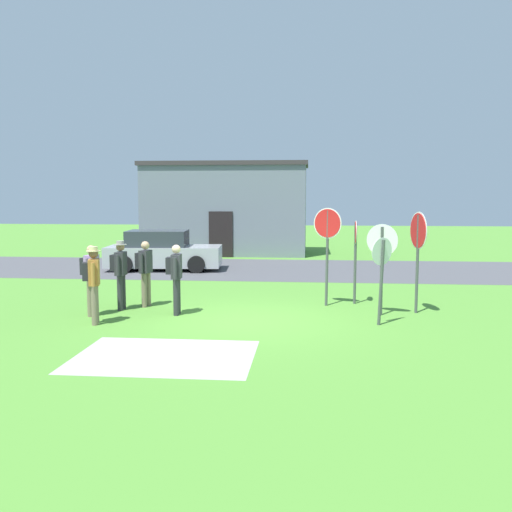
# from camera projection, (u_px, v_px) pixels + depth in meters

# --- Properties ---
(ground_plane) EXTENTS (80.00, 80.00, 0.00)m
(ground_plane) POSITION_uv_depth(u_px,v_px,m) (241.00, 321.00, 12.96)
(ground_plane) COLOR #518E33
(street_asphalt) EXTENTS (60.00, 6.40, 0.01)m
(street_asphalt) POSITION_uv_depth(u_px,v_px,m) (269.00, 269.00, 21.94)
(street_asphalt) COLOR #4C4C51
(street_asphalt) RESTS_ON ground
(concrete_path) EXTENTS (3.20, 2.40, 0.01)m
(concrete_path) POSITION_uv_depth(u_px,v_px,m) (165.00, 356.00, 10.14)
(concrete_path) COLOR #ADAAA3
(concrete_path) RESTS_ON ground
(building_background) EXTENTS (7.90, 3.74, 4.40)m
(building_background) POSITION_uv_depth(u_px,v_px,m) (226.00, 208.00, 27.60)
(building_background) COLOR slate
(building_background) RESTS_ON ground
(parked_car_on_street) EXTENTS (4.43, 2.27, 1.51)m
(parked_car_on_street) POSITION_uv_depth(u_px,v_px,m) (163.00, 252.00, 21.67)
(parked_car_on_street) COLOR #A5A8AD
(parked_car_on_street) RESTS_ON ground
(stop_sign_tallest) EXTENTS (0.71, 0.39, 2.54)m
(stop_sign_tallest) POSITION_uv_depth(u_px,v_px,m) (327.00, 239.00, 14.59)
(stop_sign_tallest) COLOR #474C4C
(stop_sign_tallest) RESTS_ON ground
(stop_sign_low_front) EXTENTS (0.07, 0.62, 2.20)m
(stop_sign_low_front) POSITION_uv_depth(u_px,v_px,m) (355.00, 249.00, 14.86)
(stop_sign_low_front) COLOR #474C4C
(stop_sign_low_front) RESTS_ON ground
(stop_sign_rear_left) EXTENTS (0.70, 0.35, 2.19)m
(stop_sign_rear_left) POSITION_uv_depth(u_px,v_px,m) (382.00, 253.00, 13.42)
(stop_sign_rear_left) COLOR #474C4C
(stop_sign_rear_left) RESTS_ON ground
(stop_sign_center_cluster) EXTENTS (0.50, 0.42, 1.95)m
(stop_sign_center_cluster) POSITION_uv_depth(u_px,v_px,m) (381.00, 267.00, 12.41)
(stop_sign_center_cluster) COLOR #474C4C
(stop_sign_center_cluster) RESTS_ON ground
(stop_sign_nearest) EXTENTS (0.24, 0.88, 2.47)m
(stop_sign_nearest) POSITION_uv_depth(u_px,v_px,m) (418.00, 243.00, 13.67)
(stop_sign_nearest) COLOR #474C4C
(stop_sign_nearest) RESTS_ON ground
(person_in_dark_shirt) EXTENTS (0.40, 0.56, 1.69)m
(person_in_dark_shirt) POSITION_uv_depth(u_px,v_px,m) (145.00, 269.00, 14.56)
(person_in_dark_shirt) COLOR #7A6B56
(person_in_dark_shirt) RESTS_ON ground
(person_holding_notes) EXTENTS (0.39, 0.56, 1.69)m
(person_holding_notes) POSITION_uv_depth(u_px,v_px,m) (91.00, 275.00, 13.43)
(person_holding_notes) COLOR #7A6B56
(person_holding_notes) RESTS_ON ground
(person_near_signs) EXTENTS (0.37, 0.57, 1.69)m
(person_near_signs) POSITION_uv_depth(u_px,v_px,m) (176.00, 274.00, 13.56)
(person_near_signs) COLOR #2D2D33
(person_near_signs) RESTS_ON ground
(person_in_blue) EXTENTS (0.42, 0.55, 1.74)m
(person_in_blue) POSITION_uv_depth(u_px,v_px,m) (93.00, 279.00, 12.56)
(person_in_blue) COLOR #7A6B56
(person_in_blue) RESTS_ON ground
(person_with_sunhat) EXTENTS (0.40, 0.57, 1.74)m
(person_with_sunhat) POSITION_uv_depth(u_px,v_px,m) (120.00, 270.00, 14.13)
(person_with_sunhat) COLOR #2D2D33
(person_with_sunhat) RESTS_ON ground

